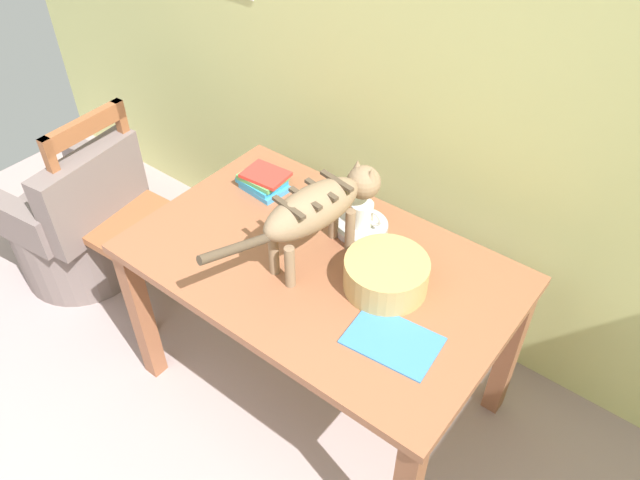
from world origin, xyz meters
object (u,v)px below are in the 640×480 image
Objects in this scene: cat at (320,207)px; book_stack at (264,181)px; wooden_chair_near at (129,219)px; magazine at (393,340)px; wicker_armchair at (79,228)px; saucer_bowl at (361,226)px; dining_table at (320,279)px; wicker_basket at (386,274)px; coffee_mug at (363,214)px.

book_stack is at bearing 167.21° from cat.
book_stack is at bearing 110.72° from wooden_chair_near.
wicker_armchair reaches higher than magazine.
wooden_chair_near is at bearing 171.71° from magazine.
wicker_armchair is (-1.43, -0.39, -0.50)m from saucer_bowl.
cat is at bearing 92.34° from wooden_chair_near.
wicker_basket is (0.25, 0.04, 0.15)m from dining_table.
magazine is at bearing -20.01° from dining_table.
cat reaches higher than book_stack.
saucer_bowl is 1.00× the size of book_stack.
cat reaches higher than saucer_bowl.
wicker_armchair is at bearing -173.59° from dining_table.
coffee_mug is (0.00, 0.00, 0.06)m from saucer_bowl.
cat is at bearing 152.49° from magazine.
coffee_mug reaches higher than book_stack.
magazine is at bearing -22.15° from book_stack.
coffee_mug is at bearing 85.50° from dining_table.
dining_table is 6.77× the size of saucer_bowl.
dining_table is 0.29m from coffee_mug.
book_stack is 0.76m from wooden_chair_near.
coffee_mug is at bearing 0.00° from saucer_bowl.
book_stack is at bearing -76.73° from wicker_armchair.
wooden_chair_near reaches higher than wicker_armchair.
wooden_chair_near is (-1.32, -0.11, -0.36)m from wicker_basket.
wicker_armchair is (-1.82, -0.01, -0.49)m from magazine.
wicker_basket reaches higher than dining_table.
wooden_chair_near is at bearing -175.19° from wicker_basket.
wicker_basket is (0.27, 0.01, -0.16)m from cat.
dining_table is at bearing 90.93° from wooden_chair_near.
wooden_chair_near is (-1.05, -0.10, -0.52)m from cat.
wicker_basket is at bearing 8.23° from dining_table.
book_stack reaches higher than wicker_armchair.
dining_table is 0.30m from wicker_basket.
wooden_chair_near reaches higher than dining_table.
cat is 0.80× the size of wooden_chair_near.
cat is 0.30m from saucer_bowl.
saucer_bowl is at bearing 140.54° from wicker_basket.
saucer_bowl is 0.54m from magazine.
wooden_chair_near is 0.40m from wicker_armchair.
cat reaches higher than coffee_mug.
wicker_armchair reaches higher than dining_table.
coffee_mug reaches higher than magazine.
dining_table is 0.44m from magazine.
dining_table is at bearing 154.53° from magazine.
cat reaches higher than wicker_basket.
wicker_basket reaches higher than wicker_armchair.
magazine is (0.42, -0.17, -0.22)m from cat.
saucer_bowl is 0.06m from coffee_mug.
coffee_mug is 0.47m from book_stack.
saucer_bowl is (0.03, 0.21, -0.21)m from cat.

